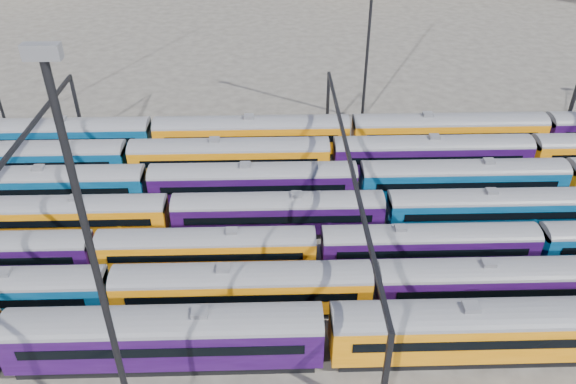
{
  "coord_description": "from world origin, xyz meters",
  "views": [
    {
      "loc": [
        3.42,
        -42.16,
        32.27
      ],
      "look_at": [
        4.7,
        2.27,
        3.0
      ],
      "focal_mm": 35.0,
      "sensor_mm": 36.0,
      "label": 1
    }
  ],
  "objects_px": {
    "rake_0": "(165,333)",
    "rake_1": "(242,285)",
    "rake_2": "(94,248)",
    "mast_2": "(99,283)"
  },
  "relations": [
    {
      "from": "rake_0",
      "to": "rake_1",
      "type": "distance_m",
      "value": 7.18
    },
    {
      "from": "rake_0",
      "to": "rake_2",
      "type": "relative_size",
      "value": 1.38
    },
    {
      "from": "rake_2",
      "to": "mast_2",
      "type": "distance_m",
      "value": 21.65
    },
    {
      "from": "rake_0",
      "to": "mast_2",
      "type": "distance_m",
      "value": 13.12
    },
    {
      "from": "rake_0",
      "to": "rake_1",
      "type": "relative_size",
      "value": 1.54
    },
    {
      "from": "rake_1",
      "to": "mast_2",
      "type": "bearing_deg",
      "value": -115.91
    },
    {
      "from": "mast_2",
      "to": "rake_1",
      "type": "bearing_deg",
      "value": 64.09
    },
    {
      "from": "rake_0",
      "to": "mast_2",
      "type": "relative_size",
      "value": 6.1
    },
    {
      "from": "rake_1",
      "to": "mast_2",
      "type": "relative_size",
      "value": 3.96
    },
    {
      "from": "mast_2",
      "to": "rake_0",
      "type": "bearing_deg",
      "value": 84.44
    }
  ]
}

